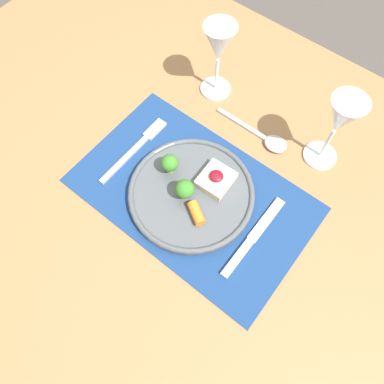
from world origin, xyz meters
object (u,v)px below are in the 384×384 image
spoon (268,140)px  wine_glass_near (340,120)px  knife (250,242)px  dinner_plate (192,192)px  wine_glass_far (219,48)px  fork (138,146)px

spoon → wine_glass_near: wine_glass_near is taller
knife → spoon: spoon is taller
dinner_plate → wine_glass_far: wine_glass_far is taller
wine_glass_near → wine_glass_far: bearing=178.2°
wine_glass_near → wine_glass_far: 0.29m
dinner_plate → wine_glass_far: 0.31m
wine_glass_near → wine_glass_far: wine_glass_near is taller
dinner_plate → wine_glass_near: bearing=57.5°
wine_glass_near → dinner_plate: bearing=-122.5°
wine_glass_near → knife: bearing=-91.7°
fork → dinner_plate: bearing=-5.2°
dinner_plate → knife: size_ratio=1.29×
dinner_plate → knife: dinner_plate is taller
fork → wine_glass_far: size_ratio=1.10×
spoon → wine_glass_near: 0.17m
fork → wine_glass_near: (0.33, 0.23, 0.12)m
knife → spoon: bearing=114.1°
fork → wine_glass_far: wine_glass_far is taller
knife → spoon: 0.25m
wine_glass_near → fork: bearing=-144.9°
knife → wine_glass_near: wine_glass_near is taller
knife → wine_glass_far: bearing=136.0°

